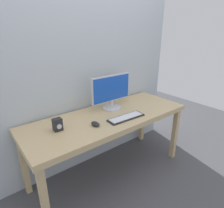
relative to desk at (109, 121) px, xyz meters
name	(u,v)px	position (x,y,z in m)	size (l,w,h in m)	color
ground_plane	(109,172)	(0.00, 0.00, -0.67)	(6.00, 6.00, 0.00)	#4C4C51
wall_back	(87,39)	(0.00, 0.38, 0.83)	(2.45, 0.04, 3.00)	#B2BCC6
desk	(109,121)	(0.00, 0.00, 0.00)	(1.79, 0.67, 0.74)	tan
monitor	(111,91)	(0.15, 0.14, 0.27)	(0.51, 0.21, 0.39)	silver
keyboard_primary	(126,118)	(0.10, -0.16, 0.08)	(0.41, 0.14, 0.02)	#232328
mouse	(95,124)	(-0.24, -0.11, 0.09)	(0.06, 0.10, 0.04)	#232328
audio_controller	(58,125)	(-0.55, 0.03, 0.13)	(0.08, 0.07, 0.11)	#232328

